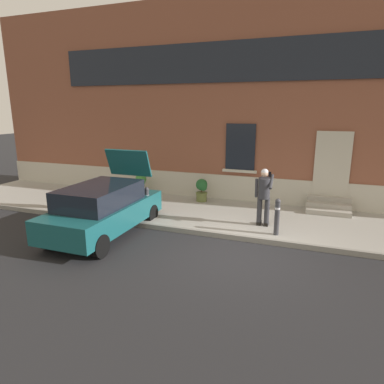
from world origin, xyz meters
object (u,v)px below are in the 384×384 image
Objects in this scene: hatchback_car_teal at (104,208)px; bollard_near_person at (277,215)px; bollard_far_left at (147,202)px; planter_olive at (202,189)px; person_on_phone at (264,194)px; planter_cream at (141,184)px.

hatchback_car_teal is 3.90× the size of bollard_near_person.
bollard_far_left reaches higher than planter_olive.
person_on_phone reaches higher than planter_cream.
hatchback_car_teal is 4.73× the size of planter_olive.
planter_olive is (1.65, 3.95, -0.19)m from hatchback_car_teal.
bollard_far_left is 0.60× the size of person_on_phone.
bollard_far_left reaches higher than planter_cream.
planter_olive is at bearing 139.64° from bollard_near_person.
bollard_near_person is at bearing -40.36° from planter_olive.
person_on_phone is 2.04× the size of planter_olive.
hatchback_car_teal is 4.20m from planter_cream.
bollard_far_left is at bearing -109.87° from planter_olive.
planter_cream is at bearing 121.88° from bollard_far_left.
bollard_far_left is at bearing -58.12° from planter_cream.
planter_olive is at bearing 70.13° from bollard_far_left.
person_on_phone reaches higher than planter_olive.
hatchback_car_teal is 4.28m from planter_olive.
person_on_phone reaches higher than bollard_far_left.
bollard_near_person is 4.03m from bollard_far_left.
bollard_near_person is at bearing 15.67° from hatchback_car_teal.
person_on_phone is (-0.48, 0.62, 0.44)m from bollard_near_person.
planter_cream is at bearing 154.43° from bollard_near_person.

